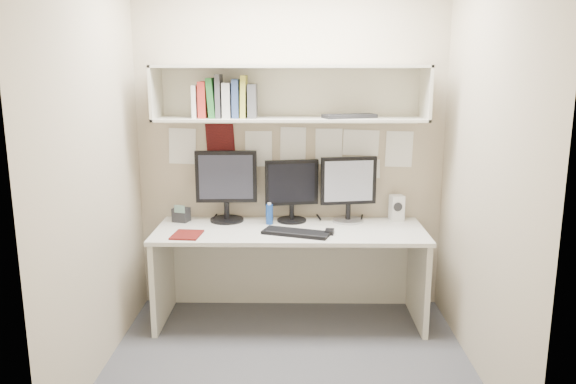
{
  "coord_description": "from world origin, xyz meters",
  "views": [
    {
      "loc": [
        0.04,
        -3.37,
        1.88
      ],
      "look_at": [
        -0.01,
        0.35,
        1.07
      ],
      "focal_mm": 35.0,
      "sensor_mm": 36.0,
      "label": 1
    }
  ],
  "objects_px": {
    "monitor_left": "(226,184)",
    "keyboard": "(296,233)",
    "monitor_right": "(349,187)",
    "desk": "(290,275)",
    "maroon_notebook": "(187,235)",
    "desk_phone": "(181,214)",
    "speaker": "(397,208)",
    "monitor_center": "(292,188)"
  },
  "relations": [
    {
      "from": "desk",
      "to": "speaker",
      "type": "height_order",
      "value": "speaker"
    },
    {
      "from": "keyboard",
      "to": "monitor_right",
      "type": "bearing_deg",
      "value": 61.21
    },
    {
      "from": "monitor_left",
      "to": "keyboard",
      "type": "bearing_deg",
      "value": -36.5
    },
    {
      "from": "monitor_right",
      "to": "maroon_notebook",
      "type": "bearing_deg",
      "value": -170.61
    },
    {
      "from": "monitor_right",
      "to": "desk",
      "type": "bearing_deg",
      "value": -163.86
    },
    {
      "from": "maroon_notebook",
      "to": "desk_phone",
      "type": "distance_m",
      "value": 0.4
    },
    {
      "from": "keyboard",
      "to": "maroon_notebook",
      "type": "height_order",
      "value": "keyboard"
    },
    {
      "from": "desk",
      "to": "desk_phone",
      "type": "height_order",
      "value": "desk_phone"
    },
    {
      "from": "maroon_notebook",
      "to": "desk_phone",
      "type": "height_order",
      "value": "desk_phone"
    },
    {
      "from": "speaker",
      "to": "desk",
      "type": "bearing_deg",
      "value": -172.79
    },
    {
      "from": "desk",
      "to": "monitor_left",
      "type": "relative_size",
      "value": 3.63
    },
    {
      "from": "monitor_center",
      "to": "monitor_right",
      "type": "xyz_separation_m",
      "value": [
        0.44,
        -0.0,
        0.01
      ]
    },
    {
      "from": "keyboard",
      "to": "speaker",
      "type": "bearing_deg",
      "value": 45.79
    },
    {
      "from": "desk",
      "to": "monitor_center",
      "type": "relative_size",
      "value": 4.16
    },
    {
      "from": "monitor_left",
      "to": "monitor_right",
      "type": "height_order",
      "value": "monitor_left"
    },
    {
      "from": "desk",
      "to": "speaker",
      "type": "distance_m",
      "value": 0.99
    },
    {
      "from": "monitor_left",
      "to": "maroon_notebook",
      "type": "distance_m",
      "value": 0.56
    },
    {
      "from": "monitor_right",
      "to": "monitor_center",
      "type": "bearing_deg",
      "value": 170.15
    },
    {
      "from": "monitor_left",
      "to": "desk_phone",
      "type": "xyz_separation_m",
      "value": [
        -0.35,
        -0.03,
        -0.24
      ]
    },
    {
      "from": "desk",
      "to": "keyboard",
      "type": "bearing_deg",
      "value": -73.39
    },
    {
      "from": "monitor_center",
      "to": "monitor_right",
      "type": "height_order",
      "value": "monitor_right"
    },
    {
      "from": "monitor_center",
      "to": "speaker",
      "type": "relative_size",
      "value": 2.41
    },
    {
      "from": "desk",
      "to": "keyboard",
      "type": "height_order",
      "value": "keyboard"
    },
    {
      "from": "speaker",
      "to": "maroon_notebook",
      "type": "distance_m",
      "value": 1.63
    },
    {
      "from": "monitor_center",
      "to": "speaker",
      "type": "distance_m",
      "value": 0.84
    },
    {
      "from": "desk_phone",
      "to": "maroon_notebook",
      "type": "bearing_deg",
      "value": -55.74
    },
    {
      "from": "keyboard",
      "to": "desk",
      "type": "bearing_deg",
      "value": 125.41
    },
    {
      "from": "monitor_left",
      "to": "keyboard",
      "type": "height_order",
      "value": "monitor_left"
    },
    {
      "from": "monitor_right",
      "to": "maroon_notebook",
      "type": "distance_m",
      "value": 1.28
    },
    {
      "from": "monitor_left",
      "to": "monitor_right",
      "type": "relative_size",
      "value": 1.09
    },
    {
      "from": "speaker",
      "to": "desk_phone",
      "type": "relative_size",
      "value": 1.41
    },
    {
      "from": "desk",
      "to": "desk_phone",
      "type": "distance_m",
      "value": 0.97
    },
    {
      "from": "desk",
      "to": "monitor_left",
      "type": "bearing_deg",
      "value": 156.16
    },
    {
      "from": "desk",
      "to": "maroon_notebook",
      "type": "relative_size",
      "value": 8.43
    },
    {
      "from": "monitor_left",
      "to": "speaker",
      "type": "bearing_deg",
      "value": -0.76
    },
    {
      "from": "desk",
      "to": "monitor_right",
      "type": "bearing_deg",
      "value": 25.98
    },
    {
      "from": "monitor_left",
      "to": "monitor_center",
      "type": "relative_size",
      "value": 1.15
    },
    {
      "from": "desk",
      "to": "desk_phone",
      "type": "relative_size",
      "value": 14.13
    },
    {
      "from": "maroon_notebook",
      "to": "desk_phone",
      "type": "xyz_separation_m",
      "value": [
        -0.12,
        0.38,
        0.05
      ]
    },
    {
      "from": "desk",
      "to": "maroon_notebook",
      "type": "bearing_deg",
      "value": -165.21
    },
    {
      "from": "monitor_right",
      "to": "keyboard",
      "type": "bearing_deg",
      "value": -147.43
    },
    {
      "from": "keyboard",
      "to": "desk_phone",
      "type": "distance_m",
      "value": 0.96
    }
  ]
}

